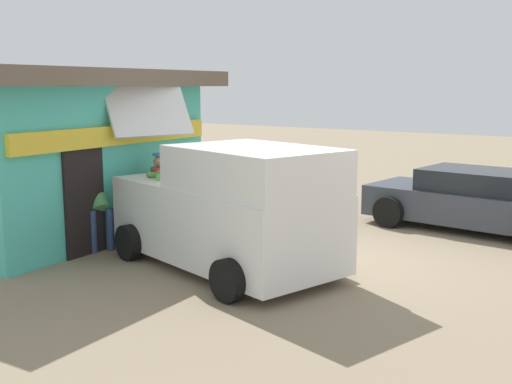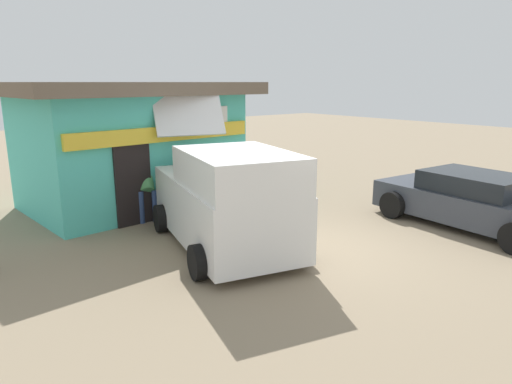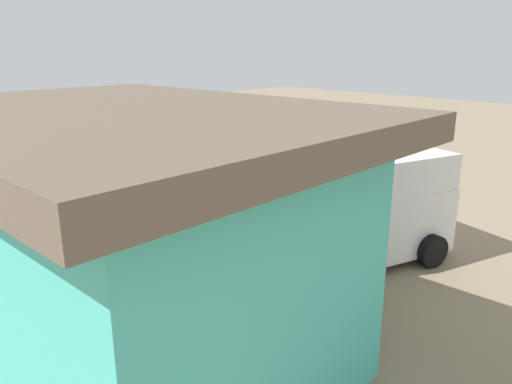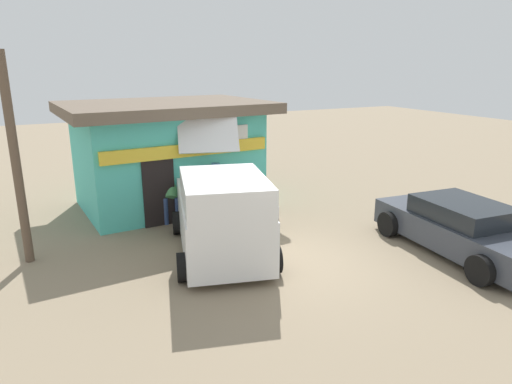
% 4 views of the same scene
% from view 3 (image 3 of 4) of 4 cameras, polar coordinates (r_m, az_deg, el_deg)
% --- Properties ---
extents(ground_plane, '(60.00, 60.00, 0.00)m').
position_cam_3_polar(ground_plane, '(11.26, 8.82, -4.43)').
color(ground_plane, gray).
extents(storefront_bar, '(6.41, 4.87, 3.30)m').
position_cam_3_polar(storefront_bar, '(6.40, -14.32, -4.71)').
color(storefront_bar, '#4CC6B7').
rests_on(storefront_bar, ground_plane).
extents(delivery_van, '(3.02, 4.96, 3.01)m').
position_cam_3_polar(delivery_van, '(9.45, 10.42, -2.03)').
color(delivery_van, white).
rests_on(delivery_van, ground_plane).
extents(parked_sedan, '(2.41, 4.56, 1.28)m').
position_cam_3_polar(parked_sedan, '(14.72, -0.18, 3.23)').
color(parked_sedan, '#383D47').
rests_on(parked_sedan, ground_plane).
extents(vendor_standing, '(0.48, 0.48, 1.71)m').
position_cam_3_polar(vendor_standing, '(8.39, -3.61, -4.45)').
color(vendor_standing, '#726047').
rests_on(vendor_standing, ground_plane).
extents(customer_bending, '(0.62, 0.69, 1.39)m').
position_cam_3_polar(customer_bending, '(7.35, -0.09, -8.86)').
color(customer_bending, navy).
rests_on(customer_bending, ground_plane).
extents(unloaded_banana_pile, '(0.86, 0.80, 0.42)m').
position_cam_3_polar(unloaded_banana_pile, '(8.34, -6.77, -10.62)').
color(unloaded_banana_pile, silver).
rests_on(unloaded_banana_pile, ground_plane).
extents(paint_bucket, '(0.34, 0.34, 0.38)m').
position_cam_3_polar(paint_bucket, '(10.17, -6.49, -5.49)').
color(paint_bucket, silver).
rests_on(paint_bucket, ground_plane).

